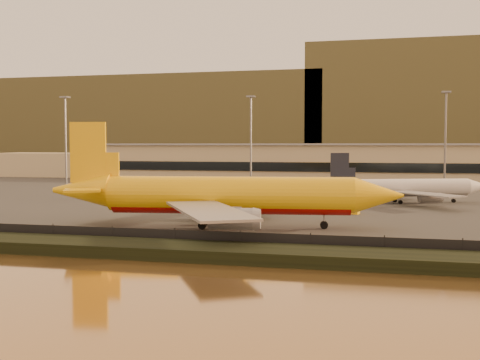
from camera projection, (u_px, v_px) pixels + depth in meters
The scene contains 11 objects.
ground at pixel (193, 233), 83.87m from camera, with size 900.00×900.00×0.00m, color black.
embankment at pixel (146, 249), 67.35m from camera, with size 320.00×7.00×1.40m, color black.
tarmac at pixel (295, 187), 175.94m from camera, with size 320.00×220.00×0.20m, color #2D2D2D.
perimeter_fence at pixel (159, 238), 71.20m from camera, with size 300.00×0.05×2.20m, color black.
terminal_building at pixel (267, 162), 208.66m from camera, with size 202.00×25.00×12.60m.
apron_light_masts at pixel (343, 132), 152.05m from camera, with size 152.20×12.20×25.40m.
distant_hills at pixel (319, 117), 416.52m from camera, with size 470.00×160.00×70.00m.
dhl_cargo_jet at pixel (224, 196), 88.33m from camera, with size 52.15×50.63×15.58m.
white_narrowbody_jet at pixel (407, 188), 125.37m from camera, with size 35.39×33.51×10.51m.
gse_vehicle_yellow at pixel (349, 209), 105.97m from camera, with size 3.49×1.57×1.57m, color yellow.
gse_vehicle_white at pixel (205, 202), 119.39m from camera, with size 3.80×1.71×1.71m, color silver.
Camera 1 is at (26.26, -79.31, 12.39)m, focal length 45.00 mm.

